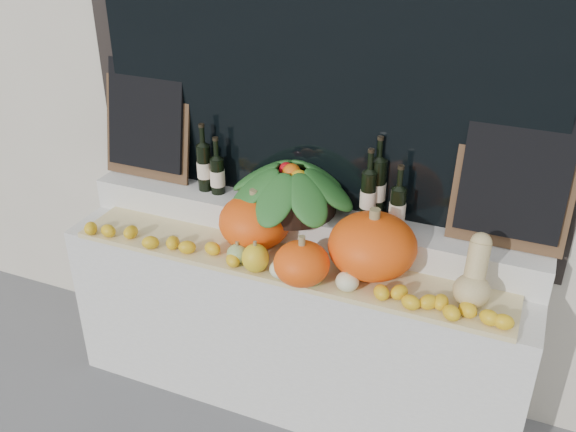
% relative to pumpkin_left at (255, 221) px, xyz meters
% --- Properties ---
extents(display_sill, '(2.30, 0.55, 0.88)m').
position_rel_pumpkin_left_xyz_m(display_sill, '(0.19, 0.04, -0.59)').
color(display_sill, silver).
rests_on(display_sill, ground).
extents(rear_tier, '(2.30, 0.25, 0.16)m').
position_rel_pumpkin_left_xyz_m(rear_tier, '(0.19, 0.19, -0.07)').
color(rear_tier, silver).
rests_on(rear_tier, display_sill).
extents(straw_bedding, '(2.10, 0.32, 0.02)m').
position_rel_pumpkin_left_xyz_m(straw_bedding, '(0.19, -0.09, -0.14)').
color(straw_bedding, tan).
rests_on(straw_bedding, display_sill).
extents(pumpkin_left, '(0.36, 0.36, 0.25)m').
position_rel_pumpkin_left_xyz_m(pumpkin_left, '(0.00, 0.00, 0.00)').
color(pumpkin_left, '#FC550D').
rests_on(pumpkin_left, straw_bedding).
extents(pumpkin_right, '(0.43, 0.43, 0.28)m').
position_rel_pumpkin_left_xyz_m(pumpkin_right, '(0.58, -0.02, 0.01)').
color(pumpkin_right, '#FC550D').
rests_on(pumpkin_right, straw_bedding).
extents(pumpkin_center, '(0.28, 0.28, 0.19)m').
position_rel_pumpkin_left_xyz_m(pumpkin_center, '(0.32, -0.21, -0.03)').
color(pumpkin_center, '#FC550D').
rests_on(pumpkin_center, straw_bedding).
extents(butternut_squash, '(0.16, 0.21, 0.29)m').
position_rel_pumpkin_left_xyz_m(butternut_squash, '(1.03, -0.07, -0.01)').
color(butternut_squash, tan).
rests_on(butternut_squash, straw_bedding).
extents(decorative_gourds, '(0.63, 0.15, 0.16)m').
position_rel_pumpkin_left_xyz_m(decorative_gourds, '(0.23, -0.20, -0.07)').
color(decorative_gourds, '#2F6D20').
rests_on(decorative_gourds, straw_bedding).
extents(lemon_heap, '(2.20, 0.16, 0.06)m').
position_rel_pumpkin_left_xyz_m(lemon_heap, '(0.19, -0.20, -0.10)').
color(lemon_heap, gold).
rests_on(lemon_heap, straw_bedding).
extents(produce_bowl, '(0.67, 0.67, 0.25)m').
position_rel_pumpkin_left_xyz_m(produce_bowl, '(0.12, 0.17, 0.13)').
color(produce_bowl, black).
rests_on(produce_bowl, rear_tier).
extents(wine_bottle_far_left, '(0.08, 0.08, 0.36)m').
position_rel_pumpkin_left_xyz_m(wine_bottle_far_left, '(-0.37, 0.20, 0.14)').
color(wine_bottle_far_left, black).
rests_on(wine_bottle_far_left, rear_tier).
extents(wine_bottle_near_left, '(0.08, 0.08, 0.30)m').
position_rel_pumpkin_left_xyz_m(wine_bottle_near_left, '(-0.30, 0.19, 0.11)').
color(wine_bottle_near_left, black).
rests_on(wine_bottle_near_left, rear_tier).
extents(wine_bottle_tall, '(0.08, 0.08, 0.41)m').
position_rel_pumpkin_left_xyz_m(wine_bottle_tall, '(0.52, 0.25, 0.16)').
color(wine_bottle_tall, black).
rests_on(wine_bottle_tall, rear_tier).
extents(wine_bottle_near_right, '(0.08, 0.08, 0.36)m').
position_rel_pumpkin_left_xyz_m(wine_bottle_near_right, '(0.49, 0.20, 0.14)').
color(wine_bottle_near_right, black).
rests_on(wine_bottle_near_right, rear_tier).
extents(wine_bottle_far_right, '(0.08, 0.08, 0.32)m').
position_rel_pumpkin_left_xyz_m(wine_bottle_far_right, '(0.64, 0.18, 0.12)').
color(wine_bottle_far_right, black).
rests_on(wine_bottle_far_right, rear_tier).
extents(chalkboard_left, '(0.50, 0.15, 0.61)m').
position_rel_pumpkin_left_xyz_m(chalkboard_left, '(-0.73, 0.25, 0.33)').
color(chalkboard_left, '#4C331E').
rests_on(chalkboard_left, rear_tier).
extents(chalkboard_right, '(0.50, 0.15, 0.61)m').
position_rel_pumpkin_left_xyz_m(chalkboard_right, '(1.11, 0.25, 0.33)').
color(chalkboard_right, '#4C331E').
rests_on(chalkboard_right, rear_tier).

